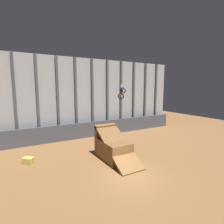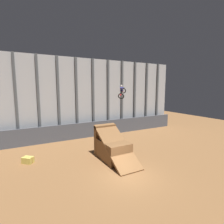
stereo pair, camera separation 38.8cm
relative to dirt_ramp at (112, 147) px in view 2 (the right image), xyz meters
name	(u,v)px [view 2 (the right image)]	position (x,y,z in m)	size (l,w,h in m)	color
ground_plane	(127,176)	(-0.61, -3.57, -1.05)	(60.00, 60.00, 0.00)	brown
arena_back_wall	(76,98)	(-0.61, 8.72, 4.19)	(32.00, 0.40, 10.48)	#ADB2B7
lower_barrier	(80,131)	(-0.61, 7.60, -0.03)	(31.36, 0.20, 2.05)	#474C56
dirt_ramp	(112,147)	(0.00, 0.00, 0.00)	(2.23, 5.15, 3.09)	brown
rider_bike_solo	(122,92)	(3.41, 3.72, 5.08)	(1.67, 1.73, 1.69)	black
hay_bale_trackside	(28,160)	(-7.05, 2.51, -0.77)	(1.07, 1.05, 0.57)	#CCB751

